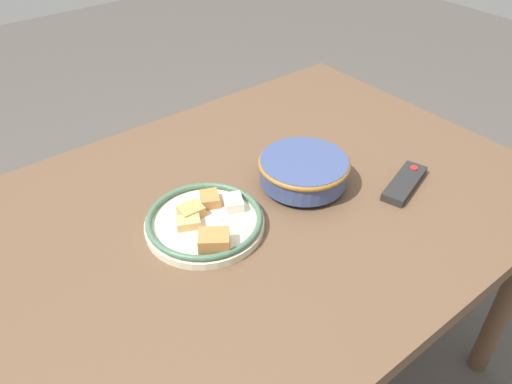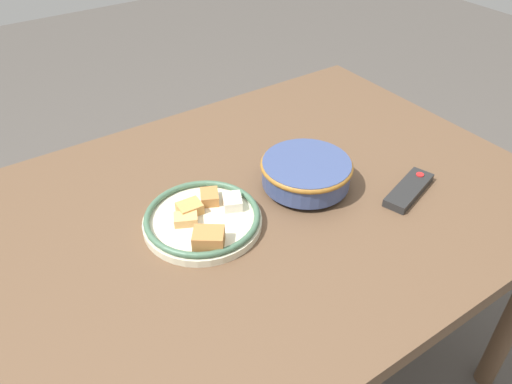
{
  "view_description": "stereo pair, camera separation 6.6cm",
  "coord_description": "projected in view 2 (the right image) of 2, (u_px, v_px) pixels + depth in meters",
  "views": [
    {
      "loc": [
        0.52,
        0.72,
        1.49
      ],
      "look_at": [
        -0.04,
        0.01,
        0.78
      ],
      "focal_mm": 35.0,
      "sensor_mm": 36.0,
      "label": 1
    },
    {
      "loc": [
        0.47,
        0.76,
        1.49
      ],
      "look_at": [
        -0.04,
        0.01,
        0.78
      ],
      "focal_mm": 35.0,
      "sensor_mm": 36.0,
      "label": 2
    }
  ],
  "objects": [
    {
      "name": "food_plate",
      "position": [
        202.0,
        218.0,
        1.11
      ],
      "size": [
        0.26,
        0.26,
        0.05
      ],
      "color": "beige",
      "rests_on": "dining_table"
    },
    {
      "name": "dining_table",
      "position": [
        240.0,
        233.0,
        1.2
      ],
      "size": [
        1.48,
        0.98,
        0.75
      ],
      "color": "brown",
      "rests_on": "ground_plane"
    },
    {
      "name": "noodle_bowl",
      "position": [
        306.0,
        172.0,
        1.2
      ],
      "size": [
        0.22,
        0.22,
        0.07
      ],
      "color": "#384775",
      "rests_on": "dining_table"
    },
    {
      "name": "tv_remote",
      "position": [
        409.0,
        190.0,
        1.2
      ],
      "size": [
        0.18,
        0.1,
        0.02
      ],
      "rotation": [
        0.0,
        0.0,
        1.88
      ],
      "color": "black",
      "rests_on": "dining_table"
    }
  ]
}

